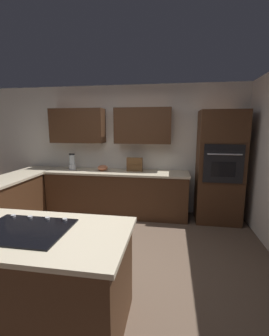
# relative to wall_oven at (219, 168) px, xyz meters

# --- Properties ---
(ground_plane) EXTENTS (14.00, 14.00, 0.00)m
(ground_plane) POSITION_rel_wall_oven_xyz_m (1.85, 1.72, -1.03)
(ground_plane) COLOR brown
(wall_back) EXTENTS (6.00, 0.44, 2.60)m
(wall_back) POSITION_rel_wall_oven_xyz_m (1.92, -0.33, 0.39)
(wall_back) COLOR white
(wall_back) RESTS_ON ground
(lower_cabinets_back) EXTENTS (2.80, 0.60, 0.86)m
(lower_cabinets_back) POSITION_rel_wall_oven_xyz_m (1.95, -0.00, -0.60)
(lower_cabinets_back) COLOR #472B19
(lower_cabinets_back) RESTS_ON ground
(countertop_back) EXTENTS (2.84, 0.64, 0.04)m
(countertop_back) POSITION_rel_wall_oven_xyz_m (1.95, -0.00, -0.15)
(countertop_back) COLOR beige
(countertop_back) RESTS_ON lower_cabinets_back
(island_base) EXTENTS (1.75, 0.82, 0.86)m
(island_base) POSITION_rel_wall_oven_xyz_m (2.12, 2.68, -0.60)
(island_base) COLOR #472B19
(island_base) RESTS_ON ground
(island_top) EXTENTS (1.83, 0.90, 0.04)m
(island_top) POSITION_rel_wall_oven_xyz_m (2.12, 2.68, -0.15)
(island_top) COLOR beige
(island_top) RESTS_ON island_base
(wall_oven) EXTENTS (0.80, 0.66, 2.07)m
(wall_oven) POSITION_rel_wall_oven_xyz_m (0.00, 0.00, 0.00)
(wall_oven) COLOR #472B19
(wall_oven) RESTS_ON ground
(cooktop) EXTENTS (0.76, 0.56, 0.03)m
(cooktop) POSITION_rel_wall_oven_xyz_m (2.12, 2.67, -0.13)
(cooktop) COLOR black
(cooktop) RESTS_ON island_top
(blender) EXTENTS (0.15, 0.15, 0.33)m
(blender) POSITION_rel_wall_oven_xyz_m (2.90, -0.04, 0.01)
(blender) COLOR silver
(blender) RESTS_ON countertop_back
(mixing_bowl) EXTENTS (0.21, 0.21, 0.11)m
(mixing_bowl) POSITION_rel_wall_oven_xyz_m (2.25, -0.04, -0.08)
(mixing_bowl) COLOR #CC724C
(mixing_bowl) RESTS_ON countertop_back
(spice_rack) EXTENTS (0.31, 0.11, 0.27)m
(spice_rack) POSITION_rel_wall_oven_xyz_m (1.60, -0.08, 0.00)
(spice_rack) COLOR brown
(spice_rack) RESTS_ON countertop_back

